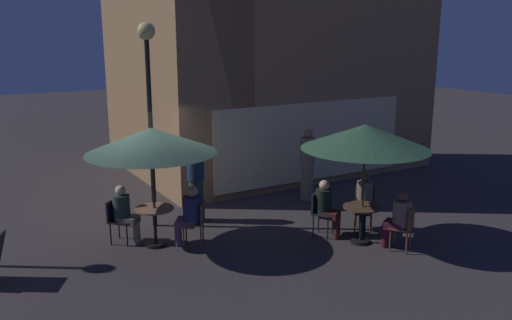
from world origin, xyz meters
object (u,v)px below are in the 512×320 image
(cafe_chair_0, at_px, (320,209))
(patron_seated_0, at_px, (326,205))
(cafe_chair_2, at_px, (364,203))
(patron_seated_4, at_px, (190,212))
(cafe_chair_4, at_px, (197,219))
(patron_standing_5, at_px, (307,164))
(patio_umbrella_1, at_px, (151,141))
(patron_seated_3, at_px, (124,211))
(patron_standing_6, at_px, (196,182))
(street_lamp_near_corner, at_px, (148,80))
(cafe_table_0, at_px, (362,216))
(cafe_table_1, at_px, (155,218))
(patio_umbrella_0, at_px, (365,137))
(cafe_chair_1, at_px, (406,224))
(patron_seated_2, at_px, (364,199))
(cafe_chair_3, at_px, (118,217))
(patron_seated_1, at_px, (399,217))

(cafe_chair_0, xyz_separation_m, patron_seated_0, (0.07, -0.12, 0.12))
(cafe_chair_2, bearing_deg, patron_seated_0, -47.51)
(cafe_chair_0, height_order, patron_seated_4, patron_seated_4)
(cafe_chair_4, xyz_separation_m, patron_standing_5, (3.61, 1.36, 0.35))
(patio_umbrella_1, xyz_separation_m, patron_standing_5, (4.31, 0.92, -1.20))
(patron_seated_3, height_order, patron_standing_6, patron_standing_6)
(street_lamp_near_corner, height_order, cafe_table_0, street_lamp_near_corner)
(cafe_table_0, xyz_separation_m, cafe_chair_4, (-2.87, 1.49, -0.00))
(cafe_table_1, height_order, cafe_chair_2, cafe_chair_2)
(patron_standing_6, bearing_deg, cafe_chair_0, 48.71)
(patio_umbrella_0, height_order, patron_seated_0, patio_umbrella_0)
(cafe_chair_1, relative_size, cafe_chair_4, 0.99)
(patron_standing_6, bearing_deg, patio_umbrella_0, 46.57)
(cafe_chair_4, relative_size, patron_seated_2, 0.72)
(patio_umbrella_1, height_order, patron_standing_6, patio_umbrella_1)
(cafe_table_1, bearing_deg, patron_seated_3, 136.21)
(cafe_chair_2, bearing_deg, cafe_table_1, -62.73)
(cafe_table_0, bearing_deg, patron_standing_5, 75.40)
(street_lamp_near_corner, distance_m, patron_standing_6, 2.43)
(street_lamp_near_corner, relative_size, cafe_chair_3, 4.88)
(cafe_chair_4, height_order, patron_seated_2, patron_seated_2)
(patron_seated_1, height_order, patron_seated_4, patron_seated_4)
(cafe_chair_1, height_order, patron_seated_0, patron_seated_0)
(cafe_chair_0, bearing_deg, street_lamp_near_corner, -161.89)
(street_lamp_near_corner, height_order, cafe_chair_2, street_lamp_near_corner)
(patio_umbrella_1, distance_m, patron_seated_1, 4.91)
(cafe_table_1, relative_size, patron_seated_4, 0.64)
(cafe_table_1, height_order, cafe_chair_4, cafe_chair_4)
(cafe_chair_4, distance_m, patron_seated_2, 3.50)
(patron_standing_5, height_order, patron_standing_6, patron_standing_5)
(cafe_table_1, relative_size, patron_seated_1, 0.66)
(cafe_chair_2, relative_size, patron_seated_2, 0.75)
(street_lamp_near_corner, height_order, cafe_chair_4, street_lamp_near_corner)
(patio_umbrella_1, xyz_separation_m, patron_standing_6, (1.29, 0.90, -1.21))
(cafe_chair_4, xyz_separation_m, patron_seated_2, (3.35, -1.01, 0.15))
(street_lamp_near_corner, height_order, patron_seated_3, street_lamp_near_corner)
(cafe_chair_0, distance_m, cafe_chair_2, 1.07)
(patio_umbrella_0, relative_size, patron_seated_2, 1.98)
(cafe_chair_0, distance_m, cafe_chair_4, 2.51)
(patron_standing_5, bearing_deg, cafe_chair_0, -156.71)
(patron_seated_3, bearing_deg, patio_umbrella_1, -0.00)
(cafe_table_0, relative_size, cafe_table_1, 0.97)
(cafe_chair_4, bearing_deg, cafe_chair_3, -5.74)
(patio_umbrella_1, distance_m, patron_seated_2, 4.53)
(patron_seated_2, relative_size, patron_seated_3, 1.05)
(patio_umbrella_1, relative_size, cafe_chair_4, 2.76)
(cafe_table_1, relative_size, patron_seated_2, 0.62)
(patio_umbrella_0, xyz_separation_m, cafe_chair_3, (-4.14, 2.48, -1.61))
(patio_umbrella_0, relative_size, cafe_chair_4, 2.74)
(cafe_chair_2, bearing_deg, patron_seated_4, -60.12)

